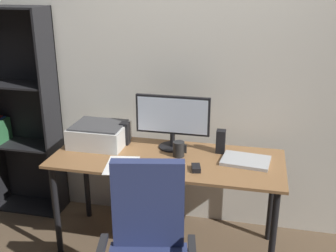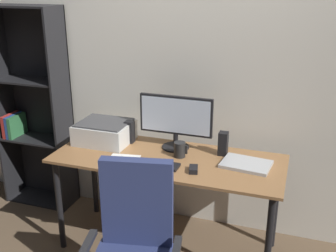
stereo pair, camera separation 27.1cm
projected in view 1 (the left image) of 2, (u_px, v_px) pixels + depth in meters
ground_plane at (167, 246)px, 3.09m from camera, size 12.00×12.00×0.00m
back_wall at (181, 65)px, 3.09m from camera, size 6.40×0.10×2.60m
desk at (167, 169)px, 2.87m from camera, size 1.62×0.65×0.74m
monitor at (172, 118)px, 2.92m from camera, size 0.54×0.20×0.40m
keyboard at (159, 165)px, 2.70m from camera, size 0.29×0.11×0.02m
mouse at (196, 168)px, 2.64m from camera, size 0.08×0.11×0.03m
coffee_mug at (179, 149)px, 2.84m from camera, size 0.10×0.08×0.11m
laptop at (246, 161)px, 2.76m from camera, size 0.34×0.27×0.02m
speaker_left at (125, 133)px, 3.04m from camera, size 0.06×0.07×0.17m
speaker_right at (221, 141)px, 2.89m from camera, size 0.06×0.07×0.17m
printer at (99, 134)px, 3.04m from camera, size 0.40×0.34×0.16m
paper_sheet at (122, 165)px, 2.71m from camera, size 0.25×0.33×0.00m
bookshelf at (20, 115)px, 3.37m from camera, size 0.61×0.28×1.73m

